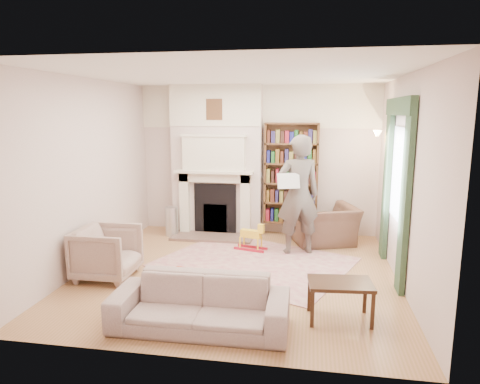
% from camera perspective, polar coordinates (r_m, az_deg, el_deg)
% --- Properties ---
extents(floor, '(4.50, 4.50, 0.00)m').
position_cam_1_polar(floor, '(6.35, -0.38, -10.68)').
color(floor, olive).
rests_on(floor, ground).
extents(ceiling, '(4.50, 4.50, 0.00)m').
position_cam_1_polar(ceiling, '(5.93, -0.42, 15.41)').
color(ceiling, white).
rests_on(ceiling, wall_back).
extents(wall_back, '(4.50, 0.00, 4.50)m').
position_cam_1_polar(wall_back, '(8.19, 2.34, 4.27)').
color(wall_back, beige).
rests_on(wall_back, floor).
extents(wall_front, '(4.50, 0.00, 4.50)m').
position_cam_1_polar(wall_front, '(3.83, -6.26, -3.13)').
color(wall_front, beige).
rests_on(wall_front, floor).
extents(wall_left, '(0.00, 4.50, 4.50)m').
position_cam_1_polar(wall_left, '(6.74, -19.61, 2.29)').
color(wall_left, beige).
rests_on(wall_left, floor).
extents(wall_right, '(0.00, 4.50, 4.50)m').
position_cam_1_polar(wall_right, '(6.02, 21.21, 1.25)').
color(wall_right, beige).
rests_on(wall_right, floor).
extents(fireplace, '(1.70, 0.58, 2.80)m').
position_cam_1_polar(fireplace, '(8.12, -3.11, 4.12)').
color(fireplace, beige).
rests_on(fireplace, floor).
extents(bookcase, '(1.00, 0.24, 1.85)m').
position_cam_1_polar(bookcase, '(8.03, 6.82, 2.46)').
color(bookcase, brown).
rests_on(bookcase, floor).
extents(window, '(0.02, 0.90, 1.30)m').
position_cam_1_polar(window, '(6.40, 20.41, 2.27)').
color(window, silver).
rests_on(window, wall_right).
extents(curtain_left, '(0.07, 0.32, 2.40)m').
position_cam_1_polar(curtain_left, '(5.75, 21.18, -1.18)').
color(curtain_left, '#2C432B').
rests_on(curtain_left, floor).
extents(curtain_right, '(0.07, 0.32, 2.40)m').
position_cam_1_polar(curtain_right, '(7.11, 18.98, 1.10)').
color(curtain_right, '#2C432B').
rests_on(curtain_right, floor).
extents(pelmet, '(0.09, 1.70, 0.24)m').
position_cam_1_polar(pelmet, '(6.33, 20.55, 10.64)').
color(pelmet, '#2C432B').
rests_on(pelmet, wall_right).
extents(wall_sconce, '(0.20, 0.24, 0.24)m').
position_cam_1_polar(wall_sconce, '(7.40, 17.51, 7.00)').
color(wall_sconce, gold).
rests_on(wall_sconce, wall_right).
extents(rug, '(3.33, 2.99, 0.01)m').
position_cam_1_polar(rug, '(6.74, 1.96, -9.32)').
color(rug, beige).
rests_on(rug, floor).
extents(armchair_reading, '(1.30, 1.22, 0.68)m').
position_cam_1_polar(armchair_reading, '(7.72, 11.14, -4.31)').
color(armchair_reading, '#4D3429').
rests_on(armchair_reading, floor).
extents(armchair_left, '(0.81, 0.79, 0.73)m').
position_cam_1_polar(armchair_left, '(6.34, -17.30, -7.71)').
color(armchair_left, '#B5AB95').
rests_on(armchair_left, floor).
extents(sofa, '(1.91, 0.77, 0.55)m').
position_cam_1_polar(sofa, '(4.76, -5.37, -14.63)').
color(sofa, '#BFB39D').
rests_on(sofa, floor).
extents(man_reading, '(0.82, 0.66, 1.96)m').
position_cam_1_polar(man_reading, '(7.00, 7.76, -0.41)').
color(man_reading, '#534A42').
rests_on(man_reading, floor).
extents(newspaper, '(0.37, 0.21, 0.24)m').
position_cam_1_polar(newspaper, '(6.76, 6.48, 1.47)').
color(newspaper, beige).
rests_on(newspaper, man_reading).
extents(coffee_table, '(0.74, 0.51, 0.45)m').
position_cam_1_polar(coffee_table, '(5.06, 13.14, -13.94)').
color(coffee_table, '#352212').
rests_on(coffee_table, floor).
extents(paraffin_heater, '(0.30, 0.30, 0.55)m').
position_cam_1_polar(paraffin_heater, '(8.18, -9.10, -3.89)').
color(paraffin_heater, '#B2B5BA').
rests_on(paraffin_heater, floor).
extents(rocking_horse, '(0.57, 0.34, 0.47)m').
position_cam_1_polar(rocking_horse, '(7.24, 1.44, -5.99)').
color(rocking_horse, yellow).
rests_on(rocking_horse, rug).
extents(board_game, '(0.48, 0.48, 0.03)m').
position_cam_1_polar(board_game, '(6.05, -4.86, -11.53)').
color(board_game, '#E7C751').
rests_on(board_game, rug).
extents(game_box_lid, '(0.38, 0.31, 0.06)m').
position_cam_1_polar(game_box_lid, '(6.32, -7.61, -10.49)').
color(game_box_lid, '#A22B12').
rests_on(game_box_lid, rug).
extents(comic_annuals, '(0.56, 0.70, 0.02)m').
position_cam_1_polar(comic_annuals, '(6.00, -0.38, -11.78)').
color(comic_annuals, red).
rests_on(comic_annuals, rug).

